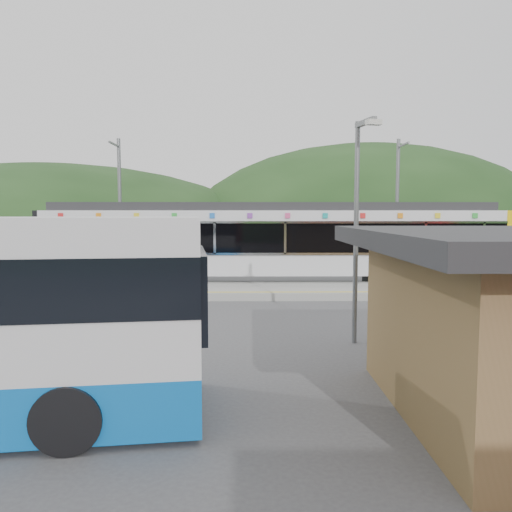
{
  "coord_description": "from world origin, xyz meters",
  "views": [
    {
      "loc": [
        -0.43,
        -16.67,
        3.26
      ],
      "look_at": [
        -0.23,
        1.0,
        1.76
      ],
      "focal_mm": 35.0,
      "sensor_mm": 36.0,
      "label": 1
    }
  ],
  "objects": [
    {
      "name": "ground",
      "position": [
        0.0,
        0.0,
        0.0
      ],
      "size": [
        120.0,
        120.0,
        0.0
      ],
      "primitive_type": "plane",
      "color": "#4C4C4F",
      "rests_on": "ground"
    },
    {
      "name": "hills",
      "position": [
        6.19,
        5.29,
        0.0
      ],
      "size": [
        146.0,
        149.0,
        26.0
      ],
      "color": "#1E3D19",
      "rests_on": "ground"
    },
    {
      "name": "platform",
      "position": [
        0.0,
        3.3,
        0.15
      ],
      "size": [
        26.0,
        3.2,
        0.3
      ],
      "primitive_type": "cube",
      "color": "#9E9E99",
      "rests_on": "ground"
    },
    {
      "name": "yellow_line",
      "position": [
        0.0,
        2.0,
        0.3
      ],
      "size": [
        26.0,
        0.1,
        0.01
      ],
      "primitive_type": "cube",
      "color": "yellow",
      "rests_on": "platform"
    },
    {
      "name": "train",
      "position": [
        0.57,
        6.0,
        2.06
      ],
      "size": [
        20.44,
        3.01,
        3.74
      ],
      "color": "black",
      "rests_on": "ground"
    },
    {
      "name": "catenary_mast_west",
      "position": [
        -7.0,
        8.56,
        3.65
      ],
      "size": [
        0.18,
        1.8,
        7.0
      ],
      "color": "slate",
      "rests_on": "ground"
    },
    {
      "name": "catenary_mast_east",
      "position": [
        7.0,
        8.56,
        3.65
      ],
      "size": [
        0.18,
        1.8,
        7.0
      ],
      "color": "slate",
      "rests_on": "ground"
    },
    {
      "name": "lamp_post",
      "position": [
        2.2,
        -4.43,
        3.3
      ],
      "size": [
        0.38,
        1.01,
        5.51
      ],
      "rotation": [
        0.0,
        0.0,
        0.23
      ],
      "color": "slate",
      "rests_on": "ground"
    }
  ]
}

